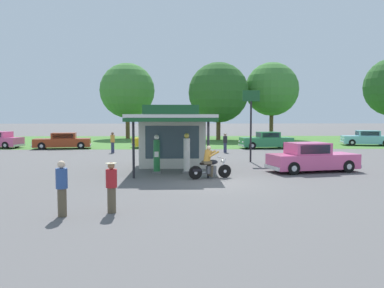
{
  "coord_description": "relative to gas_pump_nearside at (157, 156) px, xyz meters",
  "views": [
    {
      "loc": [
        -1.55,
        -17.4,
        2.94
      ],
      "look_at": [
        -0.85,
        4.73,
        1.4
      ],
      "focal_mm": 36.97,
      "sensor_mm": 36.0,
      "label": 1
    }
  ],
  "objects": [
    {
      "name": "bystander_strolling_foreground",
      "position": [
        -4.24,
        11.67,
        -0.03
      ],
      "size": [
        0.34,
        0.34,
        1.68
      ],
      "color": "#2D3351",
      "rests_on": "ground"
    },
    {
      "name": "bystander_standing_back_lot",
      "position": [
        -0.89,
        -8.51,
        -0.09
      ],
      "size": [
        0.34,
        0.34,
        1.55
      ],
      "color": "brown",
      "rests_on": "ground"
    },
    {
      "name": "service_station_kiosk",
      "position": [
        0.78,
        2.83,
        0.87
      ],
      "size": [
        4.46,
        7.27,
        3.49
      ],
      "color": "silver",
      "rests_on": "ground"
    },
    {
      "name": "gas_pump_nearside",
      "position": [
        0.0,
        0.0,
        0.0
      ],
      "size": [
        0.44,
        0.44,
        2.0
      ],
      "color": "slate",
      "rests_on": "ground"
    },
    {
      "name": "parked_car_back_row_far_right",
      "position": [
        9.25,
        15.78,
        -0.22
      ],
      "size": [
        5.08,
        2.36,
        1.52
      ],
      "color": "#2D844C",
      "rests_on": "ground"
    },
    {
      "name": "tree_oak_left",
      "position": [
        -5.6,
        32.81,
        5.34
      ],
      "size": [
        7.29,
        7.29,
        10.05
      ],
      "color": "brown",
      "rests_on": "ground"
    },
    {
      "name": "gas_pump_offside",
      "position": [
        1.56,
        0.0,
        0.04
      ],
      "size": [
        0.44,
        0.44,
        2.08
      ],
      "color": "slate",
      "rests_on": "ground"
    },
    {
      "name": "roadside_pole_sign",
      "position": [
        5.79,
        4.86,
        2.25
      ],
      "size": [
        1.1,
        0.12,
        4.62
      ],
      "color": "black",
      "rests_on": "ground"
    },
    {
      "name": "motorcycle_with_rider",
      "position": [
        2.61,
        -1.96,
        -0.26
      ],
      "size": [
        2.06,
        0.89,
        1.58
      ],
      "color": "black",
      "rests_on": "ground"
    },
    {
      "name": "featured_classic_sedan",
      "position": [
        8.24,
        0.25,
        -0.21
      ],
      "size": [
        5.1,
        2.73,
        1.56
      ],
      "color": "#E55993",
      "rests_on": "ground"
    },
    {
      "name": "parked_car_back_row_centre_right",
      "position": [
        20.34,
        19.23,
        -0.21
      ],
      "size": [
        5.17,
        2.77,
        1.52
      ],
      "color": "#7AC6D1",
      "rests_on": "ground"
    },
    {
      "name": "bystander_chatting_near_pumps",
      "position": [
        -2.27,
        -8.92,
        -0.04
      ],
      "size": [
        0.34,
        0.34,
        1.66
      ],
      "color": "brown",
      "rests_on": "ground"
    },
    {
      "name": "grass_verge_strip",
      "position": [
        2.74,
        26.91,
        -0.91
      ],
      "size": [
        120.0,
        24.0,
        0.01
      ],
      "primitive_type": "cube",
      "color": "#477A33",
      "rests_on": "ground"
    },
    {
      "name": "parked_car_back_row_right",
      "position": [
        -0.66,
        17.35,
        -0.23
      ],
      "size": [
        5.78,
        3.3,
        1.48
      ],
      "color": "gold",
      "rests_on": "ground"
    },
    {
      "name": "bystander_leaning_by_kiosk",
      "position": [
        4.94,
        11.71,
        -0.09
      ],
      "size": [
        0.34,
        0.34,
        1.55
      ],
      "color": "#2D3351",
      "rests_on": "ground"
    },
    {
      "name": "ground_plane",
      "position": [
        2.74,
        -3.09,
        -0.92
      ],
      "size": [
        300.0,
        300.0,
        0.0
      ],
      "primitive_type": "plane",
      "color": "#5B5959"
    },
    {
      "name": "tree_oak_far_right",
      "position": [
        13.04,
        30.83,
        5.46
      ],
      "size": [
        6.91,
        6.91,
        9.95
      ],
      "color": "brown",
      "rests_on": "ground"
    },
    {
      "name": "parked_car_back_row_left",
      "position": [
        -9.52,
        15.98,
        -0.24
      ],
      "size": [
        5.35,
        2.6,
        1.46
      ],
      "color": "#993819",
      "rests_on": "ground"
    },
    {
      "name": "tree_oak_far_left",
      "position": [
        6.1,
        29.16,
        5.03
      ],
      "size": [
        7.53,
        7.53,
        9.72
      ],
      "color": "brown",
      "rests_on": "ground"
    }
  ]
}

